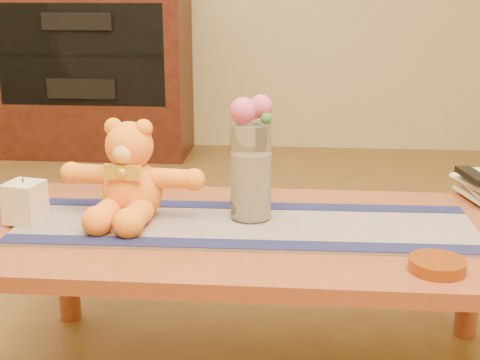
# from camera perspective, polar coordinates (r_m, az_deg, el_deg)

# --- Properties ---
(coffee_table_top) EXTENTS (1.40, 0.70, 0.04)m
(coffee_table_top) POSITION_cam_1_polar(r_m,az_deg,el_deg) (1.73, 1.66, -4.80)
(coffee_table_top) COLOR brown
(coffee_table_top) RESTS_ON floor
(table_leg_bl) EXTENTS (0.07, 0.07, 0.41)m
(table_leg_bl) POSITION_cam_1_polar(r_m,az_deg,el_deg) (2.21, -14.90, -6.82)
(table_leg_bl) COLOR brown
(table_leg_bl) RESTS_ON floor
(table_leg_br) EXTENTS (0.07, 0.07, 0.41)m
(table_leg_br) POSITION_cam_1_polar(r_m,az_deg,el_deg) (2.15, 19.49, -7.82)
(table_leg_br) COLOR brown
(table_leg_br) RESTS_ON floor
(persian_runner) EXTENTS (1.21, 0.38, 0.01)m
(persian_runner) POSITION_cam_1_polar(r_m,az_deg,el_deg) (1.73, 0.47, -3.96)
(persian_runner) COLOR #1B1B4B
(persian_runner) RESTS_ON coffee_table_top
(runner_border_near) EXTENTS (1.20, 0.09, 0.00)m
(runner_border_near) POSITION_cam_1_polar(r_m,az_deg,el_deg) (1.59, 0.18, -5.62)
(runner_border_near) COLOR #161943
(runner_border_near) RESTS_ON persian_runner
(runner_border_far) EXTENTS (1.20, 0.09, 0.00)m
(runner_border_far) POSITION_cam_1_polar(r_m,az_deg,el_deg) (1.86, 0.72, -2.24)
(runner_border_far) COLOR #161943
(runner_border_far) RESTS_ON persian_runner
(teddy_bear) EXTENTS (0.41, 0.35, 0.25)m
(teddy_bear) POSITION_cam_1_polar(r_m,az_deg,el_deg) (1.77, -9.46, 0.79)
(teddy_bear) COLOR orange
(teddy_bear) RESTS_ON persian_runner
(pillar_candle) EXTENTS (0.10, 0.10, 0.11)m
(pillar_candle) POSITION_cam_1_polar(r_m,az_deg,el_deg) (1.82, -18.25, -1.82)
(pillar_candle) COLOR beige
(pillar_candle) RESTS_ON persian_runner
(candle_wick) EXTENTS (0.00, 0.00, 0.01)m
(candle_wick) POSITION_cam_1_polar(r_m,az_deg,el_deg) (1.80, -18.42, -0.03)
(candle_wick) COLOR black
(candle_wick) RESTS_ON pillar_candle
(glass_vase) EXTENTS (0.11, 0.11, 0.26)m
(glass_vase) POSITION_cam_1_polar(r_m,az_deg,el_deg) (1.73, 0.95, 0.74)
(glass_vase) COLOR silver
(glass_vase) RESTS_ON persian_runner
(potpourri_fill) EXTENTS (0.09, 0.09, 0.18)m
(potpourri_fill) POSITION_cam_1_polar(r_m,az_deg,el_deg) (1.74, 0.95, -0.50)
(potpourri_fill) COLOR beige
(potpourri_fill) RESTS_ON glass_vase
(rose_left) EXTENTS (0.07, 0.07, 0.07)m
(rose_left) POSITION_cam_1_polar(r_m,az_deg,el_deg) (1.69, 0.28, 6.06)
(rose_left) COLOR #D14971
(rose_left) RESTS_ON glass_vase
(rose_right) EXTENTS (0.06, 0.06, 0.06)m
(rose_right) POSITION_cam_1_polar(r_m,az_deg,el_deg) (1.70, 1.84, 6.46)
(rose_right) COLOR #D14971
(rose_right) RESTS_ON glass_vase
(blue_flower_back) EXTENTS (0.04, 0.04, 0.04)m
(blue_flower_back) POSITION_cam_1_polar(r_m,az_deg,el_deg) (1.73, 1.39, 6.09)
(blue_flower_back) COLOR #4F60AB
(blue_flower_back) RESTS_ON glass_vase
(blue_flower_side) EXTENTS (0.04, 0.04, 0.04)m
(blue_flower_side) POSITION_cam_1_polar(r_m,az_deg,el_deg) (1.72, 0.02, 5.76)
(blue_flower_side) COLOR #4F60AB
(blue_flower_side) RESTS_ON glass_vase
(leaf_sprig) EXTENTS (0.03, 0.03, 0.03)m
(leaf_sprig) POSITION_cam_1_polar(r_m,az_deg,el_deg) (1.67, 2.30, 5.39)
(leaf_sprig) COLOR #33662D
(leaf_sprig) RESTS_ON glass_vase
(bronze_ball) EXTENTS (0.08, 0.08, 0.06)m
(bronze_ball) POSITION_cam_1_polar(r_m,az_deg,el_deg) (1.76, 0.16, -2.35)
(bronze_ball) COLOR #433416
(bronze_ball) RESTS_ON persian_runner
(book_bottom) EXTENTS (0.21, 0.26, 0.02)m
(book_bottom) POSITION_cam_1_polar(r_m,az_deg,el_deg) (2.03, 19.36, -1.59)
(book_bottom) COLOR beige
(book_bottom) RESTS_ON coffee_table_top
(book_lower) EXTENTS (0.18, 0.24, 0.02)m
(book_lower) POSITION_cam_1_polar(r_m,az_deg,el_deg) (2.02, 19.59, -1.11)
(book_lower) COLOR beige
(book_lower) RESTS_ON book_bottom
(book_upper) EXTENTS (0.22, 0.26, 0.02)m
(book_upper) POSITION_cam_1_polar(r_m,az_deg,el_deg) (2.02, 19.28, -0.54)
(book_upper) COLOR beige
(book_upper) RESTS_ON book_lower
(book_top) EXTENTS (0.19, 0.24, 0.02)m
(book_top) POSITION_cam_1_polar(r_m,az_deg,el_deg) (2.01, 19.64, -0.06)
(book_top) COLOR beige
(book_top) RESTS_ON book_upper
(tv_remote) EXTENTS (0.07, 0.17, 0.02)m
(tv_remote) POSITION_cam_1_polar(r_m,az_deg,el_deg) (2.00, 19.68, 0.35)
(tv_remote) COLOR black
(tv_remote) RESTS_ON book_top
(amber_dish) EXTENTS (0.13, 0.13, 0.03)m
(amber_dish) POSITION_cam_1_polar(r_m,az_deg,el_deg) (1.53, 16.82, -7.12)
(amber_dish) COLOR #BF5914
(amber_dish) RESTS_ON coffee_table_top
(media_cabinet) EXTENTS (1.20, 0.50, 1.10)m
(media_cabinet) POSITION_cam_1_polar(r_m,az_deg,el_deg) (4.32, -12.68, 9.45)
(media_cabinet) COLOR black
(media_cabinet) RESTS_ON floor
(cabinet_cavity) EXTENTS (1.02, 0.03, 0.61)m
(cabinet_cavity) POSITION_cam_1_polar(r_m,az_deg,el_deg) (4.08, -13.76, 10.54)
(cabinet_cavity) COLOR black
(cabinet_cavity) RESTS_ON media_cabinet
(cabinet_shelf) EXTENTS (1.02, 0.20, 0.02)m
(cabinet_shelf) POSITION_cam_1_polar(r_m,az_deg,el_deg) (4.16, -13.39, 10.67)
(cabinet_shelf) COLOR black
(cabinet_shelf) RESTS_ON media_cabinet
(stereo_upper) EXTENTS (0.42, 0.28, 0.10)m
(stereo_upper) POSITION_cam_1_polar(r_m,az_deg,el_deg) (4.17, -13.49, 13.41)
(stereo_upper) COLOR black
(stereo_upper) RESTS_ON media_cabinet
(stereo_lower) EXTENTS (0.42, 0.28, 0.12)m
(stereo_lower) POSITION_cam_1_polar(r_m,az_deg,el_deg) (4.20, -13.13, 8.03)
(stereo_lower) COLOR black
(stereo_lower) RESTS_ON media_cabinet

